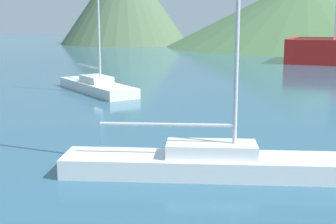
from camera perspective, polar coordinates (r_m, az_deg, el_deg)
name	(u,v)px	position (r m, az deg, el deg)	size (l,w,h in m)	color
sailboat_inner	(211,161)	(13.38, 5.31, -5.99)	(8.45, 4.43, 9.36)	white
sailboat_middle	(97,85)	(29.31, -8.70, 3.22)	(7.53, 5.74, 6.95)	white
hill_central	(304,12)	(82.22, 16.26, 11.58)	(45.77, 45.77, 11.33)	#476B42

